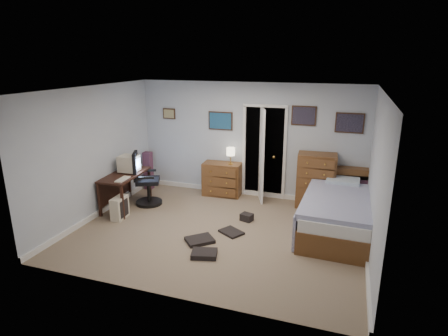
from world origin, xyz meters
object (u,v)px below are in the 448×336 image
Objects in this scene: computer_desk at (122,181)px; low_dresser at (222,179)px; office_chair at (145,184)px; tall_dresser at (316,181)px; bed at (337,213)px.

low_dresser is (1.74, 1.30, -0.18)m from computer_desk.
office_chair reaches higher than computer_desk.
office_chair is 1.35× the size of low_dresser.
low_dresser is 0.74× the size of tall_dresser.
bed is at bearing -26.83° from low_dresser.
office_chair is 3.55m from tall_dresser.
computer_desk is 4.28m from bed.
bed reaches higher than computer_desk.
office_chair is 1.71m from low_dresser.
computer_desk is 3.99m from tall_dresser.
tall_dresser is at bearing -7.85° from office_chair.
computer_desk is 0.48m from office_chair.
office_chair reaches higher than tall_dresser.
low_dresser is at bearing 33.28° from computer_desk.
low_dresser is 2.75m from bed.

